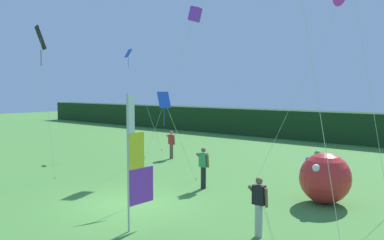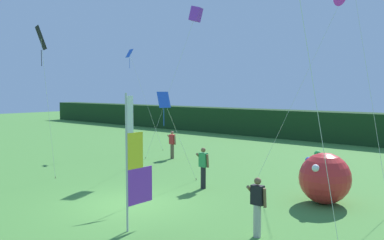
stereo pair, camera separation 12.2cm
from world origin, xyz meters
The scene contains 11 objects.
ground_plane centered at (0.00, 0.00, 0.00)m, with size 120.00×120.00×0.00m, color #478438.
distant_treeline centered at (0.00, 22.40, 1.21)m, with size 80.00×2.40×2.42m, color #193819.
banner_flag centered at (2.20, -1.60, 1.96)m, with size 0.06×1.03×4.09m.
person_near_banner centered at (5.33, 0.23, 0.91)m, with size 0.55×0.48×1.71m.
person_mid_field centered at (0.63, 3.57, 0.93)m, with size 0.55×0.48×1.75m.
person_far_left centered at (-5.48, 8.08, 0.90)m, with size 0.55×0.48×1.69m.
inflatable_balloon centered at (5.42, 4.75, 0.94)m, with size 1.88×1.88×1.90m.
kite_blue_diamond_3 centered at (-0.10, 2.07, 3.55)m, with size 0.78×2.95×4.11m.
kite_purple_box_4 centered at (-4.28, 8.87, 8.60)m, with size 2.91×2.20×9.09m.
kite_black_diamond_5 centered at (-5.36, -0.31, 6.22)m, with size 0.98×1.14×6.94m.
kite_blue_diamond_6 centered at (-10.44, 9.21, 6.23)m, with size 2.71×1.08×7.04m.
Camera 1 is at (11.07, -9.45, 4.17)m, focal length 37.40 mm.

